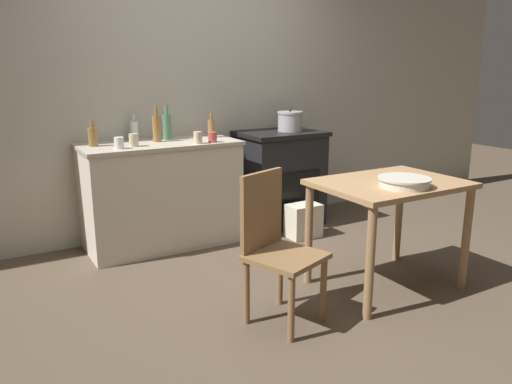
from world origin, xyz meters
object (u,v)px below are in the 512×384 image
Objects in this scene: cup_right at (134,140)px; stock_pot at (290,121)px; mixing_bowl_large at (404,181)px; cup_far_right at (212,137)px; cup_center_right at (119,143)px; bottle_far_left at (211,128)px; flour_sack at (304,221)px; stove at (280,178)px; bottle_left at (93,136)px; bottle_center at (167,126)px; cup_mid_right at (198,138)px; bottle_center_left at (134,130)px; bottle_mid_left at (157,128)px; chair at (276,245)px; work_table at (389,198)px.

stock_pot is at bearing 3.05° from cup_right.
mixing_bowl_large is at bearing -99.18° from stock_pot.
cup_right is 0.65m from cup_far_right.
cup_center_right is (-1.39, 1.59, 0.15)m from mixing_bowl_large.
cup_far_right is at bearing -113.75° from bottle_far_left.
flour_sack is 1.66m from cup_right.
stove is 10.09× the size of cup_center_right.
bottle_left is 0.69× the size of bottle_center.
bottle_left is at bearing 147.57° from cup_right.
stove is 1.10m from cup_mid_right.
bottle_far_left is at bearing 0.33° from bottle_left.
cup_right is (0.13, 0.05, 0.01)m from cup_center_right.
bottle_center_left is at bearing 72.23° from cup_right.
cup_right is at bearing 166.97° from cup_mid_right.
mixing_bowl_large is at bearing -60.80° from bottle_mid_left.
cup_right is at bearing 170.76° from cup_far_right.
flour_sack is 1.24m from cup_mid_right.
cup_mid_right is at bearing -174.92° from cup_far_right.
bottle_mid_left reaches higher than chair.
bottle_center_left is at bearing 22.93° from bottle_left.
bottle_center_left reaches higher than bottle_left.
bottle_mid_left is at bearing 178.09° from stove.
bottle_left reaches higher than flour_sack.
stock_pot is 2.35× the size of cup_right.
stock_pot is at bearing -10.03° from bottle_center_left.
bottle_far_left is 0.67m from bottle_center_left.
stove is 0.94× the size of work_table.
bottle_mid_left is 0.38m from cup_mid_right.
stock_pot is 1.82m from bottle_left.
cup_far_right is at bearing -3.66° from cup_center_right.
flour_sack is 3.37× the size of cup_center_right.
mixing_bowl_large is 2.09m from bottle_mid_left.
bottle_mid_left is 0.15m from bottle_center.
chair is 3.77× the size of stock_pot.
work_table is 0.94m from chair.
cup_right is at bearing 131.30° from work_table.
flour_sack is 1.69m from bottle_center_left.
stove is at bearing -1.67° from bottle_left.
bottle_left is at bearing 162.96° from flour_sack.
stove reaches higher than work_table.
bottle_center_left reaches higher than cup_right.
stock_pot reaches higher than flour_sack.
mixing_bowl_large is 4.01× the size of cup_far_right.
cup_right is at bearing -176.95° from stock_pot.
chair is 4.45× the size of bottle_left.
cup_center_right is at bearing 135.11° from work_table.
bottle_center_left is at bearing 78.60° from chair.
bottle_center_left reaches higher than mixing_bowl_large.
cup_mid_right is (0.63, -0.06, 0.00)m from cup_center_right.
cup_center_right is 0.77m from cup_far_right.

